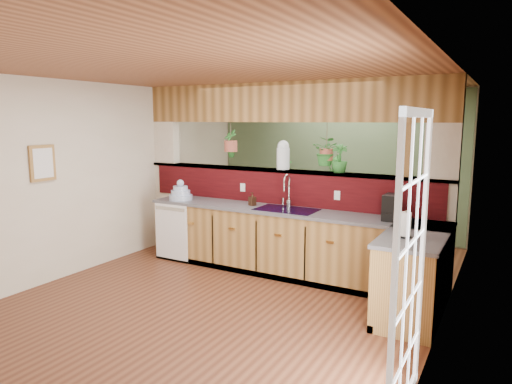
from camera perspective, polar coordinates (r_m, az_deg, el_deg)
The scene contains 27 objects.
ground at distance 5.65m, azimuth -2.98°, elevation -12.65°, with size 4.60×7.00×0.01m, color #542B19.
ceiling at distance 5.27m, azimuth -3.22°, elevation 14.62°, with size 4.60×7.00×0.01m, color brown.
wall_back at distance 8.45m, azimuth 9.77°, elevation 3.57°, with size 4.60×0.02×2.60m, color beige.
wall_left at distance 6.81m, azimuth -19.66°, elevation 1.89°, with size 0.02×7.00×2.60m, color beige.
wall_right at distance 4.52m, azimuth 22.32°, elevation -1.65°, with size 0.02×7.00×2.60m, color beige.
pass_through_partition at distance 6.47m, azimuth 3.54°, elevation 1.08°, with size 4.60×0.21×2.60m.
pass_through_ledge at distance 6.47m, azimuth 3.33°, elevation 2.67°, with size 4.60×0.21×0.04m, color brown.
header_beam at distance 6.43m, azimuth 3.41°, elevation 11.16°, with size 4.60×0.15×0.55m, color brown.
sage_backwall at distance 8.43m, azimuth 9.72°, elevation 3.56°, with size 4.55×0.02×2.55m, color #4D6344.
countertop at distance 5.89m, azimuth 8.56°, elevation -7.22°, with size 4.14×1.52×0.90m.
dishwasher at distance 6.86m, azimuth -10.55°, elevation -4.86°, with size 0.58×0.03×0.82m.
navy_sink at distance 6.11m, azimuth 3.85°, elevation -2.92°, with size 0.82×0.50×0.18m.
french_door at distance 3.34m, azimuth 18.67°, elevation -9.53°, with size 0.06×1.02×2.16m, color white.
framed_print at distance 6.27m, azimuth -25.12°, elevation 3.29°, with size 0.04×0.35×0.45m.
faucet at distance 6.22m, azimuth 3.94°, elevation 0.34°, with size 0.20×0.20×0.46m.
dish_stack at distance 6.90m, azimuth -9.40°, elevation -0.18°, with size 0.35×0.35×0.30m.
soap_dispenser at distance 6.35m, azimuth -0.46°, elevation -0.88°, with size 0.08×0.09×0.18m, color #372114.
coffee_maker at distance 5.65m, azimuth 16.53°, elevation -1.98°, with size 0.17×0.28×0.31m.
paper_towel at distance 4.88m, azimuth 18.17°, elevation -3.96°, with size 0.13×0.13×0.28m.
glass_jar at distance 6.44m, azimuth 3.42°, elevation 4.65°, with size 0.18×0.18×0.41m.
ledge_plant_right at distance 6.13m, azimuth 10.38°, elevation 4.14°, with size 0.21×0.21×0.38m, color #266825.
hanging_plant_a at distance 6.85m, azimuth -3.18°, elevation 7.15°, with size 0.25×0.22×0.53m.
hanging_plant_b at distance 6.17m, azimuth 8.84°, elevation 6.56°, with size 0.36×0.32×0.50m.
shelving_console at distance 8.49m, azimuth 6.29°, elevation -1.79°, with size 1.46×0.39×0.97m, color black.
shelf_plant_a at distance 8.55m, azimuth 3.87°, elevation 2.94°, with size 0.20×0.14×0.39m, color #266825.
shelf_plant_b at distance 8.20m, azimuth 9.53°, elevation 2.84°, with size 0.26×0.26×0.46m, color #266825.
floor_plant at distance 7.17m, azimuth 10.60°, elevation -5.17°, with size 0.62×0.54×0.69m, color #266825.
Camera 1 is at (2.82, -4.42, 2.09)m, focal length 32.00 mm.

